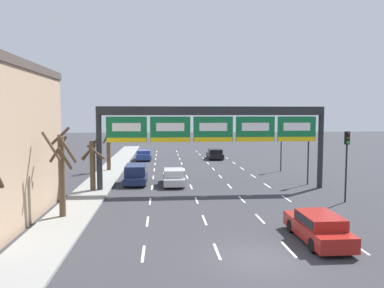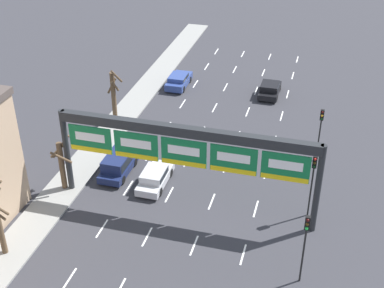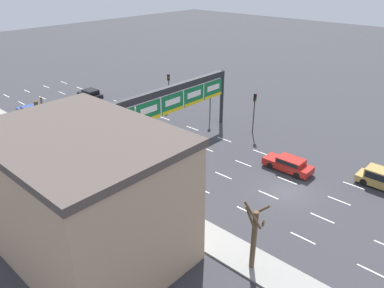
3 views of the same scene
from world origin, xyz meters
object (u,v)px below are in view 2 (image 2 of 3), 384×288
Objects in this scene: car_silver at (155,177)px; car_blue at (179,80)px; traffic_light_near_gantry at (321,125)px; car_black at (270,89)px; tree_bare_closest at (62,162)px; suv_navy at (118,163)px; traffic_light_far_end at (313,174)px; traffic_light_mid_block at (306,236)px; sign_gantry at (185,144)px; tree_bare_third at (114,96)px.

car_silver reaches higher than car_blue.
traffic_light_near_gantry is (11.78, 6.89, 2.61)m from car_silver.
tree_bare_closest is at bearing -121.79° from car_black.
car_black is 0.98× the size of tree_bare_closest.
traffic_light_far_end reaches higher than suv_navy.
traffic_light_mid_block is (5.55, -25.62, 2.79)m from car_black.
sign_gantry reaches higher than traffic_light_far_end.
suv_navy is 15.34m from traffic_light_far_end.
traffic_light_far_end is (8.63, 1.58, -1.95)m from sign_gantry.
car_silver is 13.89m from traffic_light_near_gantry.
traffic_light_mid_block is (0.01, -14.23, 0.18)m from traffic_light_near_gantry.
car_silver is at bearing -108.85° from car_black.
car_black is at bearing 2.01° from car_blue.
sign_gantry reaches higher than car_silver.
suv_navy is at bearing 166.22° from car_silver.
traffic_light_far_end reaches higher than traffic_light_near_gantry.
traffic_light_near_gantry reaches higher than car_black.
car_blue is 20.51m from tree_bare_closest.
sign_gantry is at bearing -36.61° from car_silver.
car_blue is 9.66m from car_black.
tree_bare_third is (-12.92, -9.86, 2.16)m from car_black.
traffic_light_near_gantry reaches higher than car_blue.
car_black is at bearing 102.23° from traffic_light_mid_block.
car_blue is 24.19m from traffic_light_far_end.
car_blue is at bearing 143.97° from traffic_light_near_gantry.
sign_gantry is 3.95× the size of traffic_light_near_gantry.
car_black is at bearing 71.15° from car_silver.
suv_navy is 16.45m from traffic_light_near_gantry.
car_silver is at bearing 19.30° from tree_bare_closest.
sign_gantry reaches higher than traffic_light_mid_block.
car_black is 0.83× the size of traffic_light_far_end.
car_silver is 0.80× the size of tree_bare_third.
suv_navy is 0.90× the size of traffic_light_mid_block.
suv_navy is at bearing -89.69° from car_blue.
sign_gantry is at bearing 149.89° from traffic_light_mid_block.
tree_bare_closest is (-3.09, -20.21, 1.64)m from car_blue.
sign_gantry is 3.34× the size of tree_bare_third.
car_silver is 10.96m from tree_bare_third.
car_silver reaches higher than car_black.
car_blue is 1.03× the size of car_black.
sign_gantry is at bearing -133.38° from traffic_light_near_gantry.
sign_gantry reaches higher than tree_bare_closest.
traffic_light_far_end is at bearing -50.95° from car_blue.
sign_gantry is at bearing -169.64° from traffic_light_far_end.
traffic_light_near_gantry is at bearing -64.06° from car_black.
traffic_light_near_gantry is at bearing 30.32° from car_silver.
car_silver is 1.06× the size of tree_bare_closest.
car_silver is 19.31m from car_black.
tree_bare_closest is (-3.18, -3.09, 1.43)m from suv_navy.
tree_bare_third reaches higher than traffic_light_near_gantry.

